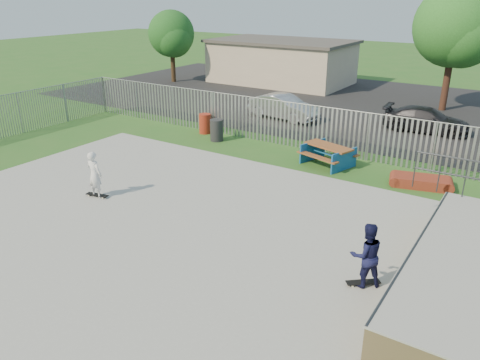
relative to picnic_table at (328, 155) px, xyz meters
The scene contains 17 objects.
ground 8.04m from the picnic_table, 108.24° to the right, with size 120.00×120.00×0.00m, color #2C6322.
concrete_slab 8.03m from the picnic_table, 108.24° to the right, with size 15.00×12.00×0.15m, color #9C9C97.
fence 3.44m from the picnic_table, 116.47° to the right, with size 26.04×16.02×2.00m.
picnic_table is the anchor object (origin of this frame).
funbox 3.74m from the picnic_table, ahead, with size 1.98×1.33×0.36m.
trash_bin_red 6.99m from the picnic_table, behind, with size 0.58×0.58×0.97m, color maroon.
trash_bin_grey 5.70m from the picnic_table, behind, with size 0.61×0.61×1.01m, color #262628.
parking_lot 11.66m from the picnic_table, 102.45° to the left, with size 40.00×18.00×0.02m, color black.
car_silver 7.49m from the picnic_table, 132.08° to the left, with size 1.40×4.01×1.32m, color #BBBAC0.
car_dark 7.48m from the picnic_table, 73.30° to the left, with size 1.68×4.12×1.20m, color black.
building 18.67m from the picnic_table, 124.35° to the left, with size 10.40×6.40×3.20m.
tree_left 21.16m from the picnic_table, 147.80° to the left, with size 3.46×3.46×5.34m.
tree_mid 13.44m from the picnic_table, 81.49° to the left, with size 4.58×4.58×7.07m.
skateboard_a 8.61m from the picnic_table, 61.25° to the right, with size 0.74×0.66×0.08m.
skateboard_b 9.02m from the picnic_table, 123.85° to the right, with size 0.82×0.36×0.08m.
skater_navy 8.62m from the picnic_table, 61.25° to the right, with size 0.76×0.60×1.57m, color #121439.
skater_white 9.03m from the picnic_table, 123.85° to the right, with size 0.57×0.38×1.57m, color silver.
Camera 1 is at (9.29, -9.20, 6.47)m, focal length 35.00 mm.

